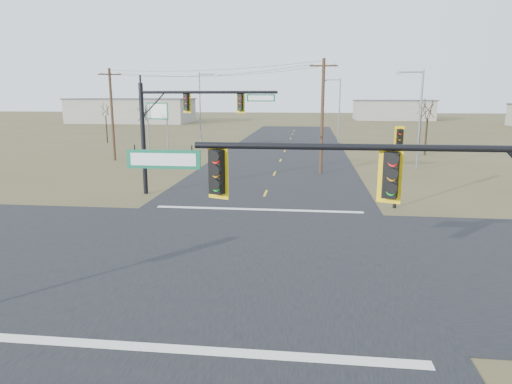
# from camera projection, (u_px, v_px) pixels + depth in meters

# --- Properties ---
(ground) EXTENTS (320.00, 320.00, 0.00)m
(ground) POSITION_uv_depth(u_px,v_px,m) (238.00, 254.00, 19.12)
(ground) COLOR brown
(ground) RESTS_ON ground
(road_ew) EXTENTS (160.00, 14.00, 0.02)m
(road_ew) POSITION_uv_depth(u_px,v_px,m) (238.00, 253.00, 19.11)
(road_ew) COLOR black
(road_ew) RESTS_ON ground
(road_ns) EXTENTS (14.00, 160.00, 0.02)m
(road_ns) POSITION_uv_depth(u_px,v_px,m) (238.00, 253.00, 19.11)
(road_ns) COLOR black
(road_ns) RESTS_ON ground
(stop_bar_near) EXTENTS (12.00, 0.40, 0.01)m
(stop_bar_near) POSITION_uv_depth(u_px,v_px,m) (194.00, 350.00, 11.82)
(stop_bar_near) COLOR silver
(stop_bar_near) RESTS_ON road_ns
(stop_bar_far) EXTENTS (12.00, 0.40, 0.01)m
(stop_bar_far) POSITION_uv_depth(u_px,v_px,m) (258.00, 209.00, 26.40)
(stop_bar_far) COLOR silver
(stop_bar_far) RESTS_ON road_ns
(mast_arm_near) EXTENTS (10.32, 0.58, 5.96)m
(mast_arm_near) POSITION_uv_depth(u_px,v_px,m) (384.00, 191.00, 10.41)
(mast_arm_near) COLOR black
(mast_arm_near) RESTS_ON ground
(mast_arm_far) EXTENTS (9.00, 0.53, 7.29)m
(mast_arm_far) POSITION_uv_depth(u_px,v_px,m) (186.00, 115.00, 29.38)
(mast_arm_far) COLOR black
(mast_arm_far) RESTS_ON ground
(pedestal_signal_ne) EXTENTS (0.61, 0.53, 4.81)m
(pedestal_signal_ne) POSITION_uv_depth(u_px,v_px,m) (398.00, 150.00, 26.05)
(pedestal_signal_ne) COLOR black
(pedestal_signal_ne) RESTS_ON ground
(utility_pole_near) EXTENTS (2.30, 0.45, 9.45)m
(utility_pole_near) POSITION_uv_depth(u_px,v_px,m) (322.00, 115.00, 37.80)
(utility_pole_near) COLOR #4A3120
(utility_pole_near) RESTS_ON ground
(utility_pole_far) EXTENTS (2.11, 0.95, 9.12)m
(utility_pole_far) POSITION_uv_depth(u_px,v_px,m) (112.00, 113.00, 45.59)
(utility_pole_far) COLOR #4A3120
(utility_pole_far) RESTS_ON ground
(highway_sign) EXTENTS (2.91, 1.02, 5.69)m
(highway_sign) POSITION_uv_depth(u_px,v_px,m) (157.00, 117.00, 52.11)
(highway_sign) COLOR slate
(highway_sign) RESTS_ON ground
(streetlight_a) EXTENTS (2.42, 0.33, 8.65)m
(streetlight_a) POSITION_uv_depth(u_px,v_px,m) (418.00, 115.00, 39.57)
(streetlight_a) COLOR slate
(streetlight_a) RESTS_ON ground
(streetlight_b) EXTENTS (2.45, 0.33, 8.77)m
(streetlight_b) POSITION_uv_depth(u_px,v_px,m) (338.00, 107.00, 62.90)
(streetlight_b) COLOR slate
(streetlight_b) RESTS_ON ground
(streetlight_c) EXTENTS (2.57, 0.36, 9.18)m
(streetlight_c) POSITION_uv_depth(u_px,v_px,m) (202.00, 107.00, 55.18)
(streetlight_c) COLOR slate
(streetlight_c) RESTS_ON ground
(bare_tree_a) EXTENTS (3.10, 3.10, 5.79)m
(bare_tree_a) POSITION_uv_depth(u_px,v_px,m) (143.00, 113.00, 49.60)
(bare_tree_a) COLOR black
(bare_tree_a) RESTS_ON ground
(bare_tree_b) EXTENTS (2.67, 2.67, 5.74)m
(bare_tree_b) POSITION_uv_depth(u_px,v_px,m) (105.00, 109.00, 62.76)
(bare_tree_b) COLOR black
(bare_tree_b) RESTS_ON ground
(bare_tree_c) EXTENTS (2.98, 2.98, 6.51)m
(bare_tree_c) POSITION_uv_depth(u_px,v_px,m) (428.00, 108.00, 49.59)
(bare_tree_c) COLOR black
(bare_tree_c) RESTS_ON ground
(bare_tree_d) EXTENTS (2.81, 2.81, 5.94)m
(bare_tree_d) POSITION_uv_depth(u_px,v_px,m) (422.00, 108.00, 61.94)
(bare_tree_d) COLOR black
(bare_tree_d) RESTS_ON ground
(warehouse_left) EXTENTS (28.00, 14.00, 5.50)m
(warehouse_left) POSITION_uv_depth(u_px,v_px,m) (132.00, 111.00, 110.52)
(warehouse_left) COLOR #9E9A8C
(warehouse_left) RESTS_ON ground
(warehouse_mid) EXTENTS (20.00, 12.00, 5.00)m
(warehouse_mid) POSITION_uv_depth(u_px,v_px,m) (393.00, 110.00, 122.64)
(warehouse_mid) COLOR #9E9A8C
(warehouse_mid) RESTS_ON ground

